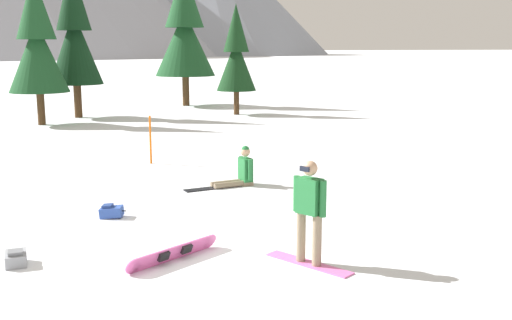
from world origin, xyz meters
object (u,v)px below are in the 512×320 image
(snowboarder_foreground, at_px, (309,211))
(pine_tree_young, at_px, (236,55))
(pine_tree_short, at_px, (37,43))
(pine_tree_tall, at_px, (74,34))
(backpack_blue, at_px, (111,211))
(trail_marker_pole, at_px, (150,140))
(loose_snowboard_far_spare, at_px, (174,253))
(pine_tree_broad, at_px, (185,31))
(backpack_grey, at_px, (16,258))
(snowboarder_midground, at_px, (239,172))

(snowboarder_foreground, xyz_separation_m, pine_tree_young, (4.61, 21.45, 2.12))
(pine_tree_short, bearing_deg, pine_tree_tall, 56.32)
(backpack_blue, distance_m, trail_marker_pole, 5.89)
(loose_snowboard_far_spare, relative_size, pine_tree_short, 0.26)
(pine_tree_broad, relative_size, pine_tree_young, 1.42)
(backpack_grey, xyz_separation_m, trail_marker_pole, (3.21, 8.07, 0.60))
(backpack_grey, distance_m, backpack_blue, 2.93)
(backpack_grey, distance_m, pine_tree_young, 22.28)
(trail_marker_pole, bearing_deg, snowboarder_midground, -64.07)
(backpack_blue, height_order, pine_tree_short, pine_tree_short)
(trail_marker_pole, relative_size, pine_tree_young, 0.26)
(backpack_grey, bearing_deg, pine_tree_broad, 73.58)
(trail_marker_pole, height_order, pine_tree_tall, pine_tree_tall)
(trail_marker_pole, bearing_deg, pine_tree_short, 108.09)
(pine_tree_tall, height_order, pine_tree_young, pine_tree_tall)
(backpack_blue, height_order, pine_tree_broad, pine_tree_broad)
(loose_snowboard_far_spare, height_order, pine_tree_tall, pine_tree_tall)
(pine_tree_young, bearing_deg, snowboarder_midground, -104.91)
(snowboarder_foreground, xyz_separation_m, pine_tree_broad, (3.01, 26.87, 3.41))
(backpack_blue, xyz_separation_m, pine_tree_tall, (-0.29, 18.68, 3.88))
(pine_tree_short, xyz_separation_m, pine_tree_tall, (1.62, 2.43, 0.43))
(pine_tree_broad, xyz_separation_m, pine_tree_young, (1.60, -5.42, -1.29))
(loose_snowboard_far_spare, distance_m, pine_tree_young, 21.90)
(snowboarder_foreground, xyz_separation_m, loose_snowboard_far_spare, (-2.05, 0.79, -0.76))
(pine_tree_tall, bearing_deg, pine_tree_young, -7.21)
(backpack_blue, bearing_deg, pine_tree_young, 67.13)
(backpack_blue, xyz_separation_m, trail_marker_pole, (1.55, 5.65, 0.59))
(pine_tree_tall, bearing_deg, trail_marker_pole, -81.97)
(backpack_grey, distance_m, pine_tree_tall, 21.50)
(trail_marker_pole, bearing_deg, backpack_blue, -105.31)
(backpack_grey, relative_size, pine_tree_broad, 0.07)
(snowboarder_foreground, xyz_separation_m, backpack_grey, (-4.51, 1.33, -0.77))
(backpack_blue, xyz_separation_m, pine_tree_short, (-1.91, 16.25, 3.45))
(snowboarder_midground, xyz_separation_m, pine_tree_short, (-5.21, 14.20, 3.23))
(pine_tree_broad, bearing_deg, trail_marker_pole, -103.89)
(snowboarder_midground, relative_size, backpack_blue, 3.24)
(backpack_grey, height_order, pine_tree_short, pine_tree_short)
(backpack_grey, bearing_deg, pine_tree_young, 65.60)
(pine_tree_tall, bearing_deg, pine_tree_broad, 35.77)
(pine_tree_tall, bearing_deg, snowboarder_foreground, -82.02)
(pine_tree_broad, distance_m, pine_tree_young, 5.79)
(backpack_grey, bearing_deg, trail_marker_pole, 68.32)
(backpack_blue, relative_size, pine_tree_broad, 0.07)
(loose_snowboard_far_spare, relative_size, trail_marker_pole, 1.19)
(backpack_grey, bearing_deg, loose_snowboard_far_spare, -12.40)
(snowboarder_midground, xyz_separation_m, pine_tree_broad, (2.57, 21.07, 3.96))
(backpack_blue, bearing_deg, snowboarder_midground, 31.91)
(trail_marker_pole, bearing_deg, loose_snowboard_far_spare, -94.95)
(trail_marker_pole, relative_size, pine_tree_broad, 0.18)
(pine_tree_short, bearing_deg, backpack_blue, -83.29)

